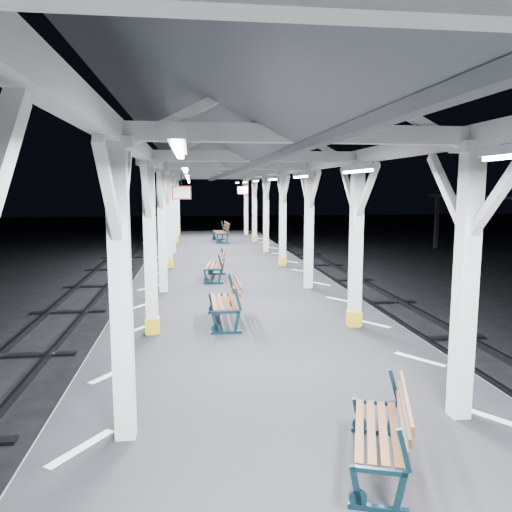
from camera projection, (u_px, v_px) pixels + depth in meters
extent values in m
plane|color=black|center=(272.00, 426.00, 8.00)|extent=(120.00, 120.00, 0.00)
cube|color=black|center=(272.00, 396.00, 7.93)|extent=(6.00, 50.00, 1.00)
cube|color=silver|center=(113.00, 373.00, 7.55)|extent=(1.00, 48.00, 0.01)
cube|color=silver|center=(419.00, 359.00, 8.18)|extent=(1.00, 48.00, 0.01)
cube|color=silver|center=(121.00, 298.00, 5.43)|extent=(0.22, 0.22, 3.20)
cube|color=silver|center=(115.00, 143.00, 5.20)|extent=(0.40, 0.40, 0.12)
cube|color=silver|center=(124.00, 192.00, 5.81)|extent=(0.10, 0.99, 0.99)
cube|color=silver|center=(109.00, 193.00, 4.73)|extent=(0.10, 0.99, 0.99)
cube|color=silver|center=(150.00, 252.00, 9.36)|extent=(0.22, 0.22, 3.20)
cube|color=silver|center=(148.00, 162.00, 9.13)|extent=(0.40, 0.40, 0.12)
cube|color=gold|center=(153.00, 325.00, 9.55)|extent=(0.26, 0.26, 0.30)
cube|color=silver|center=(151.00, 190.00, 9.74)|extent=(0.10, 0.99, 0.99)
cube|color=silver|center=(146.00, 190.00, 8.66)|extent=(0.10, 0.99, 0.99)
cube|color=silver|center=(162.00, 233.00, 13.29)|extent=(0.22, 0.22, 3.20)
cube|color=silver|center=(161.00, 170.00, 13.06)|extent=(0.40, 0.40, 0.12)
cube|color=silver|center=(162.00, 189.00, 13.67)|extent=(0.10, 0.99, 0.99)
cube|color=silver|center=(160.00, 189.00, 12.59)|extent=(0.10, 0.99, 0.99)
cube|color=silver|center=(169.00, 222.00, 17.22)|extent=(0.22, 0.22, 3.20)
cube|color=silver|center=(168.00, 174.00, 16.99)|extent=(0.40, 0.40, 0.12)
cube|color=gold|center=(170.00, 263.00, 17.41)|extent=(0.26, 0.26, 0.30)
cube|color=silver|center=(169.00, 189.00, 17.60)|extent=(0.10, 0.99, 0.99)
cube|color=silver|center=(167.00, 189.00, 16.52)|extent=(0.10, 0.99, 0.99)
cube|color=silver|center=(173.00, 216.00, 21.15)|extent=(0.22, 0.22, 3.20)
cube|color=silver|center=(172.00, 176.00, 20.92)|extent=(0.40, 0.40, 0.12)
cube|color=silver|center=(173.00, 189.00, 21.53)|extent=(0.10, 0.99, 0.99)
cube|color=silver|center=(172.00, 189.00, 20.45)|extent=(0.10, 0.99, 0.99)
cube|color=silver|center=(176.00, 212.00, 25.08)|extent=(0.22, 0.22, 3.20)
cube|color=silver|center=(175.00, 178.00, 24.85)|extent=(0.40, 0.40, 0.12)
cube|color=gold|center=(176.00, 240.00, 25.27)|extent=(0.26, 0.26, 0.30)
cube|color=silver|center=(176.00, 188.00, 25.46)|extent=(0.10, 0.99, 0.99)
cube|color=silver|center=(175.00, 189.00, 24.38)|extent=(0.10, 0.99, 0.99)
cube|color=silver|center=(178.00, 208.00, 29.01)|extent=(0.22, 0.22, 3.20)
cube|color=silver|center=(177.00, 179.00, 28.78)|extent=(0.40, 0.40, 0.12)
cube|color=silver|center=(178.00, 188.00, 29.39)|extent=(0.10, 0.99, 0.99)
cube|color=silver|center=(177.00, 188.00, 28.31)|extent=(0.10, 0.99, 0.99)
cube|color=silver|center=(465.00, 289.00, 5.94)|extent=(0.22, 0.22, 3.20)
cube|color=silver|center=(474.00, 147.00, 5.71)|extent=(0.40, 0.40, 0.12)
cube|color=silver|center=(447.00, 191.00, 6.32)|extent=(0.10, 0.99, 0.99)
cube|color=silver|center=(500.00, 192.00, 5.24)|extent=(0.10, 0.99, 0.99)
cube|color=silver|center=(356.00, 249.00, 9.87)|extent=(0.22, 0.22, 3.20)
cube|color=silver|center=(358.00, 163.00, 9.64)|extent=(0.40, 0.40, 0.12)
cube|color=gold|center=(354.00, 318.00, 10.06)|extent=(0.26, 0.26, 0.30)
cube|color=silver|center=(349.00, 190.00, 10.25)|extent=(0.10, 0.99, 0.99)
cube|color=silver|center=(367.00, 190.00, 9.17)|extent=(0.10, 0.99, 0.99)
cube|color=silver|center=(309.00, 231.00, 13.80)|extent=(0.22, 0.22, 3.20)
cube|color=silver|center=(310.00, 170.00, 13.57)|extent=(0.40, 0.40, 0.12)
cube|color=silver|center=(305.00, 189.00, 14.18)|extent=(0.10, 0.99, 0.99)
cube|color=silver|center=(314.00, 189.00, 13.10)|extent=(0.10, 0.99, 0.99)
cube|color=silver|center=(283.00, 221.00, 17.73)|extent=(0.22, 0.22, 3.20)
cube|color=silver|center=(283.00, 174.00, 17.50)|extent=(0.40, 0.40, 0.12)
cube|color=gold|center=(282.00, 261.00, 17.92)|extent=(0.26, 0.26, 0.30)
cube|color=silver|center=(280.00, 189.00, 18.11)|extent=(0.10, 0.99, 0.99)
cube|color=silver|center=(286.00, 189.00, 17.03)|extent=(0.10, 0.99, 0.99)
cube|color=silver|center=(266.00, 215.00, 21.66)|extent=(0.22, 0.22, 3.20)
cube|color=silver|center=(266.00, 177.00, 21.43)|extent=(0.40, 0.40, 0.12)
cube|color=silver|center=(264.00, 189.00, 22.04)|extent=(0.10, 0.99, 0.99)
cube|color=silver|center=(268.00, 189.00, 20.96)|extent=(0.10, 0.99, 0.99)
cube|color=silver|center=(254.00, 211.00, 25.59)|extent=(0.22, 0.22, 3.20)
cube|color=silver|center=(254.00, 178.00, 25.36)|extent=(0.40, 0.40, 0.12)
cube|color=gold|center=(254.00, 239.00, 25.78)|extent=(0.26, 0.26, 0.30)
cube|color=silver|center=(253.00, 188.00, 25.97)|extent=(0.10, 0.99, 0.99)
cube|color=silver|center=(256.00, 188.00, 24.89)|extent=(0.10, 0.99, 0.99)
cube|color=silver|center=(246.00, 208.00, 29.52)|extent=(0.22, 0.22, 3.20)
cube|color=silver|center=(246.00, 180.00, 29.29)|extent=(0.40, 0.40, 0.12)
cube|color=silver|center=(245.00, 188.00, 29.90)|extent=(0.10, 0.99, 0.99)
cube|color=silver|center=(247.00, 188.00, 28.82)|extent=(0.10, 0.99, 0.99)
cube|color=silver|center=(136.00, 147.00, 7.15)|extent=(0.18, 48.00, 0.24)
cube|color=silver|center=(401.00, 149.00, 7.66)|extent=(0.18, 48.00, 0.24)
cube|color=silver|center=(303.00, 134.00, 5.44)|extent=(4.20, 0.14, 0.20)
cube|color=silver|center=(256.00, 156.00, 9.37)|extent=(4.20, 0.14, 0.20)
cube|color=silver|center=(237.00, 166.00, 13.30)|extent=(4.20, 0.14, 0.20)
cube|color=silver|center=(226.00, 171.00, 17.23)|extent=(4.20, 0.14, 0.20)
cube|color=silver|center=(220.00, 174.00, 21.16)|extent=(4.20, 0.14, 0.20)
cube|color=silver|center=(215.00, 176.00, 25.09)|extent=(4.20, 0.14, 0.20)
cube|color=silver|center=(212.00, 177.00, 29.02)|extent=(4.20, 0.14, 0.20)
cube|color=silver|center=(273.00, 84.00, 7.28)|extent=(0.16, 48.00, 0.20)
cube|color=#52565B|center=(184.00, 109.00, 7.16)|extent=(2.80, 49.00, 1.45)
cube|color=#52565B|center=(359.00, 112.00, 7.50)|extent=(2.80, 49.00, 1.45)
cube|color=silver|center=(179.00, 142.00, 3.35)|extent=(0.10, 1.35, 0.08)
cube|color=white|center=(179.00, 150.00, 3.35)|extent=(0.05, 1.25, 0.05)
cube|color=silver|center=(185.00, 167.00, 7.28)|extent=(0.10, 1.35, 0.08)
cube|color=white|center=(185.00, 170.00, 7.28)|extent=(0.05, 1.25, 0.05)
cube|color=silver|center=(187.00, 174.00, 11.21)|extent=(0.10, 1.35, 0.08)
cube|color=white|center=(187.00, 176.00, 11.21)|extent=(0.05, 1.25, 0.05)
cube|color=silver|center=(188.00, 177.00, 15.14)|extent=(0.10, 1.35, 0.08)
cube|color=white|center=(188.00, 179.00, 15.14)|extent=(0.05, 1.25, 0.05)
cube|color=silver|center=(189.00, 180.00, 19.07)|extent=(0.10, 1.35, 0.08)
cube|color=white|center=(189.00, 181.00, 19.07)|extent=(0.05, 1.25, 0.05)
cube|color=silver|center=(189.00, 181.00, 23.00)|extent=(0.10, 1.35, 0.08)
cube|color=white|center=(189.00, 182.00, 23.00)|extent=(0.05, 1.25, 0.05)
cube|color=silver|center=(189.00, 182.00, 26.93)|extent=(0.10, 1.35, 0.08)
cube|color=white|center=(189.00, 183.00, 26.93)|extent=(0.05, 1.25, 0.05)
cube|color=silver|center=(357.00, 168.00, 7.61)|extent=(0.10, 1.35, 0.08)
cube|color=white|center=(357.00, 171.00, 7.62)|extent=(0.05, 1.25, 0.05)
cube|color=silver|center=(300.00, 174.00, 11.54)|extent=(0.10, 1.35, 0.08)
cube|color=white|center=(300.00, 177.00, 11.54)|extent=(0.05, 1.25, 0.05)
cube|color=silver|center=(273.00, 178.00, 15.47)|extent=(0.10, 1.35, 0.08)
cube|color=white|center=(273.00, 179.00, 15.47)|extent=(0.05, 1.25, 0.05)
cube|color=silver|center=(256.00, 180.00, 19.40)|extent=(0.10, 1.35, 0.08)
cube|color=white|center=(256.00, 181.00, 19.40)|extent=(0.05, 1.25, 0.05)
cube|color=silver|center=(245.00, 181.00, 23.33)|extent=(0.10, 1.35, 0.08)
cube|color=white|center=(245.00, 182.00, 23.33)|extent=(0.05, 1.25, 0.05)
cube|color=silver|center=(237.00, 182.00, 27.26)|extent=(0.10, 1.35, 0.08)
cube|color=white|center=(237.00, 183.00, 27.26)|extent=(0.05, 1.25, 0.05)
cylinder|color=black|center=(181.00, 179.00, 13.09)|extent=(0.02, 0.02, 0.36)
cube|color=red|center=(182.00, 193.00, 13.14)|extent=(0.50, 0.03, 0.35)
cube|color=white|center=(182.00, 193.00, 13.14)|extent=(0.44, 0.04, 0.29)
cylinder|color=black|center=(243.00, 183.00, 23.19)|extent=(0.02, 0.02, 0.36)
cube|color=red|center=(243.00, 190.00, 23.24)|extent=(0.50, 0.03, 0.35)
cube|color=white|center=(243.00, 190.00, 23.24)|extent=(0.44, 0.05, 0.29)
cube|color=black|center=(437.00, 222.00, 31.18)|extent=(0.20, 0.20, 3.30)
sphere|color=silver|center=(496.00, 199.00, 25.07)|extent=(0.20, 0.20, 0.20)
sphere|color=silver|center=(438.00, 197.00, 30.96)|extent=(0.20, 0.20, 0.20)
cube|color=#0D242F|center=(378.00, 509.00, 4.33)|extent=(0.52, 0.23, 0.05)
cube|color=#0D242F|center=(356.00, 487.00, 4.35)|extent=(0.14, 0.09, 0.41)
cube|color=#0D242F|center=(400.00, 493.00, 4.27)|extent=(0.13, 0.08, 0.41)
cube|color=#0D242F|center=(404.00, 450.00, 4.22)|extent=(0.15, 0.09, 0.39)
cube|color=#0D242F|center=(375.00, 432.00, 5.70)|extent=(0.52, 0.23, 0.05)
cube|color=#0D242F|center=(358.00, 416.00, 5.72)|extent=(0.14, 0.09, 0.41)
cube|color=#0D242F|center=(391.00, 419.00, 5.64)|extent=(0.13, 0.08, 0.41)
cube|color=#0D242F|center=(394.00, 386.00, 5.59)|extent=(0.15, 0.09, 0.39)
cube|color=#5E2916|center=(359.00, 429.00, 5.00)|extent=(0.52, 1.29, 0.03)
cube|color=#5E2916|center=(371.00, 430.00, 4.98)|extent=(0.52, 1.29, 0.03)
cube|color=#5E2916|center=(383.00, 431.00, 4.96)|extent=(0.52, 1.29, 0.03)
cube|color=#5E2916|center=(395.00, 432.00, 4.93)|extent=(0.52, 1.29, 0.03)
cube|color=#5E2916|center=(402.00, 421.00, 4.90)|extent=(0.49, 1.28, 0.08)
cube|color=#5E2916|center=(404.00, 410.00, 4.88)|extent=(0.49, 1.28, 0.08)
cube|color=#5E2916|center=(407.00, 399.00, 4.87)|extent=(0.49, 1.28, 0.08)
cube|color=#0D242F|center=(227.00, 333.00, 9.59)|extent=(0.60, 0.06, 0.06)
cube|color=#0D242F|center=(215.00, 323.00, 9.53)|extent=(0.16, 0.05, 0.47)
cube|color=#0D242F|center=(237.00, 322.00, 9.58)|extent=(0.14, 0.05, 0.47)
cube|color=#0D242F|center=(238.00, 300.00, 9.53)|extent=(0.16, 0.05, 0.44)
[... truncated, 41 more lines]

